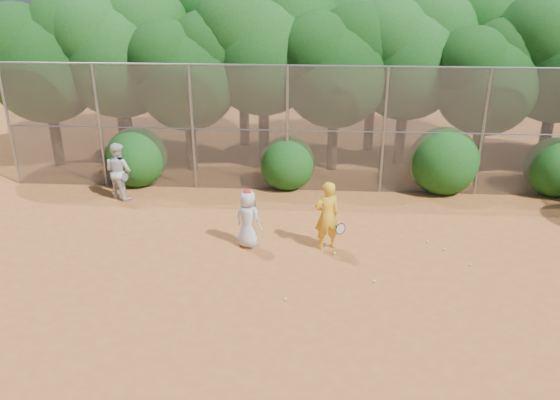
{
  "coord_description": "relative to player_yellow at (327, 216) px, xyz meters",
  "views": [
    {
      "loc": [
        -0.16,
        -10.54,
        6.6
      ],
      "look_at": [
        -1.0,
        2.5,
        1.1
      ],
      "focal_mm": 35.0,
      "sensor_mm": 36.0,
      "label": 1
    }
  ],
  "objects": [
    {
      "name": "tree_12",
      "position": [
        6.35,
        9.23,
        3.6
      ],
      "size": [
        5.02,
        4.37,
        6.88
      ],
      "color": "black",
      "rests_on": "ground"
    },
    {
      "name": "ball_5",
      "position": [
        2.47,
        2.73,
        -0.87
      ],
      "size": [
        0.07,
        0.07,
        0.07
      ],
      "primitive_type": "sphere",
      "color": "#CEEB2A",
      "rests_on": "ground"
    },
    {
      "name": "bush_2",
      "position": [
        3.79,
        4.29,
        0.19
      ],
      "size": [
        2.2,
        2.2,
        2.2
      ],
      "primitive_type": "sphere",
      "color": "#104311",
      "rests_on": "ground"
    },
    {
      "name": "ball_3",
      "position": [
        3.47,
        -0.73,
        -0.87
      ],
      "size": [
        0.07,
        0.07,
        0.07
      ],
      "primitive_type": "sphere",
      "color": "#CEEB2A",
      "rests_on": "ground"
    },
    {
      "name": "tree_4",
      "position": [
        0.34,
        6.23,
        2.85
      ],
      "size": [
        4.19,
        3.64,
        5.73
      ],
      "color": "black",
      "rests_on": "ground"
    },
    {
      "name": "tree_0",
      "position": [
        -9.66,
        6.03,
        3.02
      ],
      "size": [
        4.38,
        3.81,
        6.0
      ],
      "color": "black",
      "rests_on": "ground"
    },
    {
      "name": "bush_0",
      "position": [
        -6.21,
        4.29,
        0.09
      ],
      "size": [
        2.0,
        2.0,
        2.0
      ],
      "primitive_type": "sphere",
      "color": "#104311",
      "rests_on": "ground"
    },
    {
      "name": "ground",
      "position": [
        -0.21,
        -2.01,
        -0.91
      ],
      "size": [
        80.0,
        80.0,
        0.0
      ],
      "primitive_type": "plane",
      "color": "#9C5423",
      "rests_on": "ground"
    },
    {
      "name": "tree_5",
      "position": [
        2.84,
        7.03,
        3.14
      ],
      "size": [
        4.51,
        3.92,
        6.17
      ],
      "color": "black",
      "rests_on": "ground"
    },
    {
      "name": "tree_2",
      "position": [
        -4.66,
        5.82,
        2.68
      ],
      "size": [
        3.99,
        3.47,
        5.47
      ],
      "color": "black",
      "rests_on": "ground"
    },
    {
      "name": "ball_6",
      "position": [
        -0.91,
        -2.51,
        -0.87
      ],
      "size": [
        0.07,
        0.07,
        0.07
      ],
      "primitive_type": "sphere",
      "color": "#CEEB2A",
      "rests_on": "ground"
    },
    {
      "name": "bush_1",
      "position": [
        -1.21,
        4.29,
        -0.01
      ],
      "size": [
        1.8,
        1.8,
        1.8
      ],
      "primitive_type": "sphere",
      "color": "#104311",
      "rests_on": "ground"
    },
    {
      "name": "tree_3",
      "position": [
        -2.15,
        6.83,
        3.49
      ],
      "size": [
        4.89,
        4.26,
        6.7
      ],
      "color": "black",
      "rests_on": "ground"
    },
    {
      "name": "tree_11",
      "position": [
        1.84,
        8.63,
        3.26
      ],
      "size": [
        4.64,
        4.03,
        6.35
      ],
      "color": "black",
      "rests_on": "ground"
    },
    {
      "name": "tree_10",
      "position": [
        -3.15,
        9.03,
        3.72
      ],
      "size": [
        5.15,
        4.48,
        7.06
      ],
      "color": "black",
      "rests_on": "ground"
    },
    {
      "name": "tree_1",
      "position": [
        -7.16,
        6.53,
        3.26
      ],
      "size": [
        4.64,
        4.03,
        6.35
      ],
      "color": "black",
      "rests_on": "ground"
    },
    {
      "name": "player_teen",
      "position": [
        -2.0,
        -0.01,
        -0.13
      ],
      "size": [
        0.89,
        0.79,
        1.56
      ],
      "rotation": [
        0.0,
        0.0,
        2.62
      ],
      "color": "silver",
      "rests_on": "ground"
    },
    {
      "name": "ball_0",
      "position": [
        3.03,
        0.03,
        -0.87
      ],
      "size": [
        0.07,
        0.07,
        0.07
      ],
      "primitive_type": "sphere",
      "color": "#CEEB2A",
      "rests_on": "ground"
    },
    {
      "name": "player_yellow",
      "position": [
        0.0,
        0.0,
        0.0
      ],
      "size": [
        0.88,
        0.65,
        1.82
      ],
      "rotation": [
        0.0,
        0.0,
        3.53
      ],
      "color": "gold",
      "rests_on": "ground"
    },
    {
      "name": "bush_3",
      "position": [
        7.29,
        4.29,
        0.04
      ],
      "size": [
        1.9,
        1.9,
        1.9
      ],
      "primitive_type": "sphere",
      "color": "#104311",
      "rests_on": "ground"
    },
    {
      "name": "ball_4",
      "position": [
        0.21,
        -0.35,
        -0.87
      ],
      "size": [
        0.07,
        0.07,
        0.07
      ],
      "primitive_type": "sphere",
      "color": "#CEEB2A",
      "rests_on": "ground"
    },
    {
      "name": "player_white",
      "position": [
        -6.38,
        2.99,
        -0.02
      ],
      "size": [
        1.08,
        1.0,
        1.79
      ],
      "rotation": [
        0.0,
        0.0,
        2.67
      ],
      "color": "silver",
      "rests_on": "ground"
    },
    {
      "name": "tree_6",
      "position": [
        5.33,
        6.02,
        2.56
      ],
      "size": [
        3.86,
        3.36,
        5.29
      ],
      "color": "black",
      "rests_on": "ground"
    },
    {
      "name": "ball_2",
      "position": [
        1.08,
        -1.64,
        -0.87
      ],
      "size": [
        0.07,
        0.07,
        0.07
      ],
      "primitive_type": "sphere",
      "color": "#CEEB2A",
      "rests_on": "ground"
    },
    {
      "name": "tree_9",
      "position": [
        -8.15,
        8.83,
        3.43
      ],
      "size": [
        4.83,
        4.2,
        6.62
      ],
      "color": "black",
      "rests_on": "ground"
    },
    {
      "name": "ball_1",
      "position": [
        2.67,
        0.43,
        -0.87
      ],
      "size": [
        0.07,
        0.07,
        0.07
      ],
      "primitive_type": "sphere",
      "color": "#CEEB2A",
      "rests_on": "ground"
    },
    {
      "name": "fence_back",
      "position": [
        -0.33,
        3.99,
        1.14
      ],
      "size": [
        20.05,
        0.09,
        4.03
      ],
      "color": "gray",
      "rests_on": "ground"
    }
  ]
}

